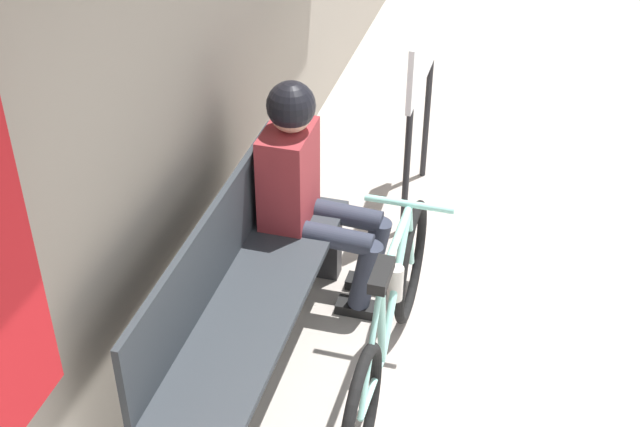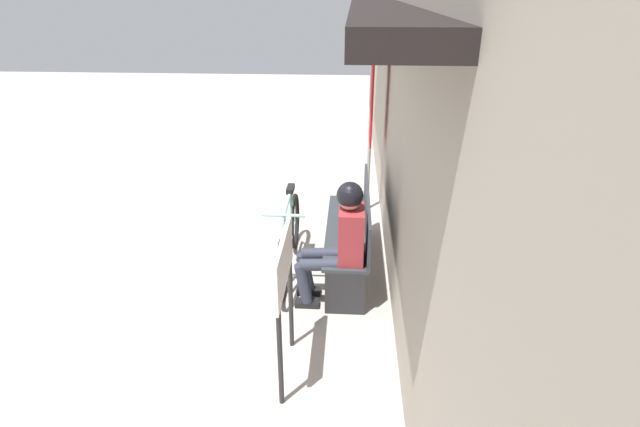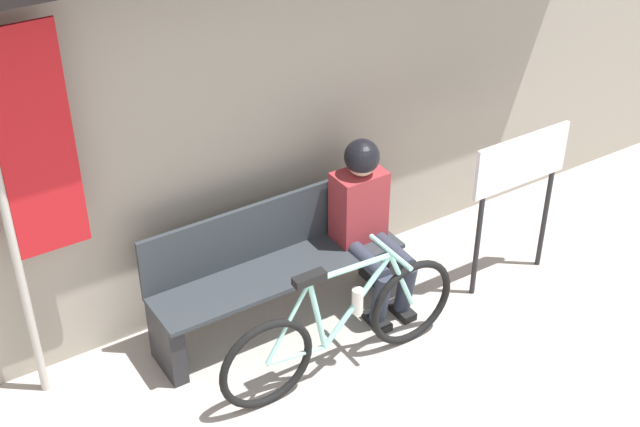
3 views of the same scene
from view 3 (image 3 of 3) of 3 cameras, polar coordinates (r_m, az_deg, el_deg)
name	(u,v)px [view 3 (image 3 of 3)]	position (r m, az deg, el deg)	size (l,w,h in m)	color
storefront_wall	(161,86)	(5.24, -10.17, 8.06)	(12.00, 0.56, 3.20)	#9E9384
park_bench_near	(275,271)	(5.74, -2.91, -3.69)	(1.69, 0.42, 0.85)	#2D3338
bicycle	(343,328)	(5.40, 1.45, -7.31)	(1.66, 0.40, 0.83)	black
person_seated	(367,213)	(5.79, 3.04, 0.00)	(0.34, 0.61, 1.18)	#2D3342
banner_pole	(27,177)	(4.93, -18.24, 2.25)	(0.45, 0.05, 2.27)	#B7B2A8
signboard	(520,175)	(6.02, 12.66, 2.42)	(0.78, 0.04, 1.14)	#232326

